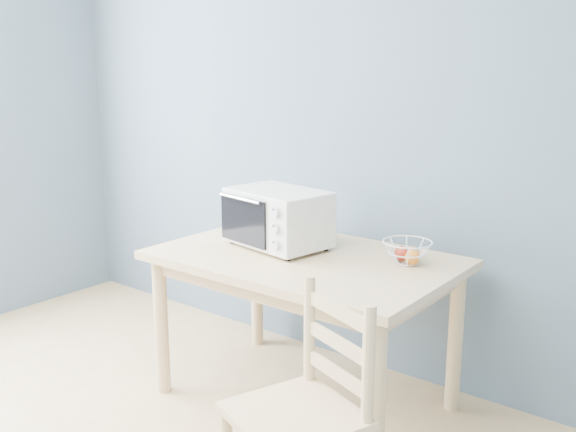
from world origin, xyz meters
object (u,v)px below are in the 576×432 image
Objects in this scene: dining_table at (305,276)px; toaster_oven at (275,216)px; dining_chair at (305,418)px; fruit_basket at (408,252)px.

dining_table is 0.33m from toaster_oven.
dining_chair is at bearing -35.82° from toaster_oven.
dining_table is at bearing -157.51° from fruit_basket.
dining_table is 5.00× the size of fruit_basket.
dining_chair reaches higher than dining_table.
toaster_oven is 0.62× the size of dining_chair.
toaster_oven is at bearing 168.87° from dining_table.
fruit_basket reaches higher than dining_table.
fruit_basket is 0.32× the size of dining_chair.
dining_chair is (0.76, -0.78, -0.47)m from toaster_oven.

